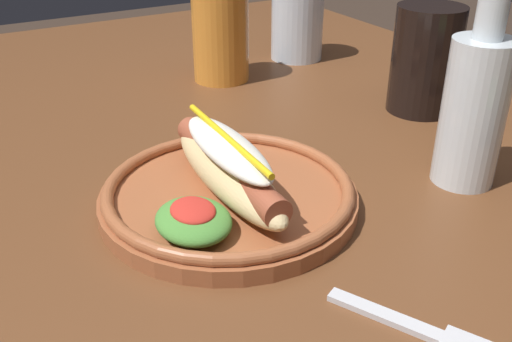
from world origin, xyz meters
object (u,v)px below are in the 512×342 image
at_px(soda_cup, 425,60).
at_px(water_cup, 297,18).
at_px(extra_cup, 221,36).
at_px(glass_bottle, 476,100).
at_px(hot_dog_plate, 227,188).
at_px(fork, 422,330).

bearing_deg(soda_cup, water_cup, -177.15).
relative_size(extra_cup, glass_bottle, 0.54).
height_order(water_cup, glass_bottle, glass_bottle).
relative_size(hot_dog_plate, water_cup, 1.86).
height_order(fork, water_cup, water_cup).
xyz_separation_m(hot_dog_plate, glass_bottle, (0.07, 0.24, 0.07)).
xyz_separation_m(soda_cup, glass_bottle, (0.16, -0.10, 0.02)).
relative_size(water_cup, glass_bottle, 0.55).
height_order(hot_dog_plate, water_cup, water_cup).
xyz_separation_m(hot_dog_plate, fork, (0.22, 0.04, -0.02)).
relative_size(hot_dog_plate, soda_cup, 1.80).
xyz_separation_m(water_cup, extra_cup, (0.03, -0.16, -0.00)).
bearing_deg(glass_bottle, extra_cup, -170.18).
bearing_deg(soda_cup, glass_bottle, -31.21).
bearing_deg(extra_cup, soda_cup, 35.21).
distance_m(water_cup, glass_bottle, 0.45).
distance_m(soda_cup, water_cup, 0.27).
distance_m(extra_cup, glass_bottle, 0.41).
distance_m(soda_cup, glass_bottle, 0.19).
height_order(soda_cup, extra_cup, soda_cup).
bearing_deg(water_cup, fork, -25.79).
bearing_deg(water_cup, glass_bottle, -11.14).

